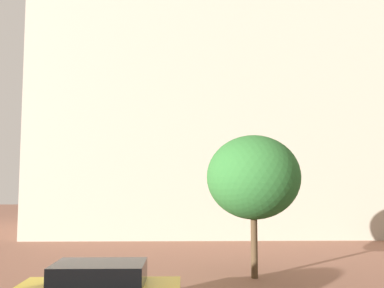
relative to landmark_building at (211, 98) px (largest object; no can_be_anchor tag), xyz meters
name	(u,v)px	position (x,y,z in m)	size (l,w,h in m)	color
landmark_building	(211,98)	(0.00, 0.00, 0.00)	(25.39, 15.38, 35.43)	#B2A893
tree_curb_far	(253,177)	(0.52, -17.71, -6.79)	(3.74, 3.74, 5.64)	#4C3823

